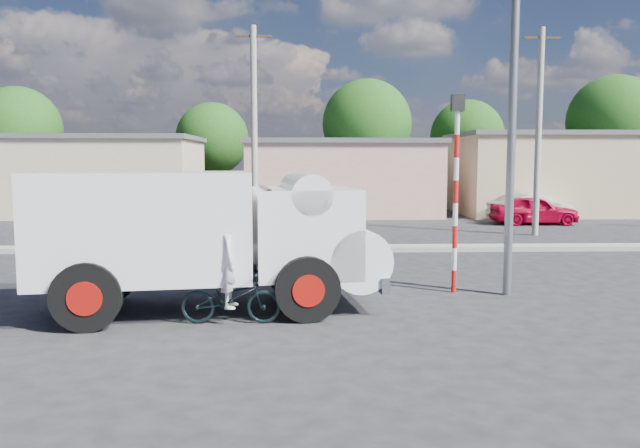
{
  "coord_description": "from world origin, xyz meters",
  "views": [
    {
      "loc": [
        -0.2,
        -12.12,
        2.94
      ],
      "look_at": [
        0.28,
        3.91,
        1.3
      ],
      "focal_mm": 35.0,
      "sensor_mm": 36.0,
      "label": 1
    }
  ],
  "objects_px": {
    "traffic_pole": "(456,176)",
    "streetlight": "(506,64)",
    "truck": "(212,234)",
    "car_red": "(534,210)",
    "cyclist": "(230,278)",
    "bicycle": "(231,298)",
    "car_cream": "(530,208)"
  },
  "relations": [
    {
      "from": "bicycle",
      "to": "traffic_pole",
      "type": "distance_m",
      "value": 5.73
    },
    {
      "from": "bicycle",
      "to": "car_cream",
      "type": "xyz_separation_m",
      "value": [
        12.3,
        18.49,
        0.2
      ]
    },
    {
      "from": "bicycle",
      "to": "car_red",
      "type": "xyz_separation_m",
      "value": [
        12.0,
        17.19,
        0.19
      ]
    },
    {
      "from": "car_red",
      "to": "truck",
      "type": "bearing_deg",
      "value": 142.9
    },
    {
      "from": "truck",
      "to": "car_cream",
      "type": "height_order",
      "value": "truck"
    },
    {
      "from": "truck",
      "to": "bicycle",
      "type": "bearing_deg",
      "value": -73.51
    },
    {
      "from": "traffic_pole",
      "to": "streetlight",
      "type": "relative_size",
      "value": 0.48
    },
    {
      "from": "truck",
      "to": "streetlight",
      "type": "distance_m",
      "value": 7.1
    },
    {
      "from": "cyclist",
      "to": "car_cream",
      "type": "bearing_deg",
      "value": -32.83
    },
    {
      "from": "bicycle",
      "to": "streetlight",
      "type": "distance_m",
      "value": 7.53
    },
    {
      "from": "car_cream",
      "to": "car_red",
      "type": "distance_m",
      "value": 1.33
    },
    {
      "from": "car_red",
      "to": "streetlight",
      "type": "bearing_deg",
      "value": 157.41
    },
    {
      "from": "truck",
      "to": "traffic_pole",
      "type": "xyz_separation_m",
      "value": [
        5.14,
        1.52,
        1.09
      ]
    },
    {
      "from": "truck",
      "to": "cyclist",
      "type": "height_order",
      "value": "truck"
    },
    {
      "from": "car_cream",
      "to": "cyclist",
      "type": "bearing_deg",
      "value": 127.81
    },
    {
      "from": "cyclist",
      "to": "streetlight",
      "type": "xyz_separation_m",
      "value": [
        5.62,
        2.23,
        4.12
      ]
    },
    {
      "from": "traffic_pole",
      "to": "streetlight",
      "type": "distance_m",
      "value": 2.56
    },
    {
      "from": "truck",
      "to": "streetlight",
      "type": "height_order",
      "value": "streetlight"
    },
    {
      "from": "truck",
      "to": "car_red",
      "type": "xyz_separation_m",
      "value": [
        12.45,
        16.19,
        -0.84
      ]
    },
    {
      "from": "truck",
      "to": "bicycle",
      "type": "relative_size",
      "value": 3.81
    },
    {
      "from": "cyclist",
      "to": "streetlight",
      "type": "relative_size",
      "value": 0.19
    },
    {
      "from": "cyclist",
      "to": "car_red",
      "type": "height_order",
      "value": "cyclist"
    },
    {
      "from": "truck",
      "to": "traffic_pole",
      "type": "relative_size",
      "value": 1.57
    },
    {
      "from": "car_red",
      "to": "traffic_pole",
      "type": "distance_m",
      "value": 16.5
    },
    {
      "from": "car_red",
      "to": "streetlight",
      "type": "distance_m",
      "value": 16.83
    },
    {
      "from": "car_cream",
      "to": "streetlight",
      "type": "xyz_separation_m",
      "value": [
        -6.68,
        -16.26,
        4.29
      ]
    },
    {
      "from": "car_red",
      "to": "streetlight",
      "type": "height_order",
      "value": "streetlight"
    },
    {
      "from": "cyclist",
      "to": "bicycle",
      "type": "bearing_deg",
      "value": 0.0
    },
    {
      "from": "truck",
      "to": "streetlight",
      "type": "relative_size",
      "value": 0.76
    },
    {
      "from": "car_cream",
      "to": "car_red",
      "type": "bearing_deg",
      "value": 148.16
    },
    {
      "from": "bicycle",
      "to": "traffic_pole",
      "type": "relative_size",
      "value": 0.41
    },
    {
      "from": "streetlight",
      "to": "car_red",
      "type": "bearing_deg",
      "value": 66.93
    }
  ]
}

